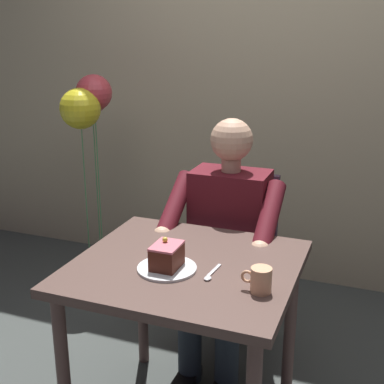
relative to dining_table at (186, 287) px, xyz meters
name	(u,v)px	position (x,y,z in m)	size (l,w,h in m)	color
cafe_rear_panel	(280,44)	(0.00, -1.56, 0.87)	(6.40, 0.12, 3.00)	tan
dining_table	(186,287)	(0.00, 0.00, 0.00)	(0.83, 0.77, 0.74)	brown
chair	(234,254)	(0.00, -0.67, -0.14)	(0.42, 0.42, 0.89)	#443044
seated_person	(224,243)	(0.00, -0.49, -0.01)	(0.53, 0.58, 1.20)	#57141D
dessert_plate	(167,268)	(0.04, 0.08, 0.11)	(0.22, 0.22, 0.01)	white
cake_slice	(167,256)	(0.04, 0.08, 0.16)	(0.10, 0.13, 0.11)	#4E2116
coffee_cup	(261,279)	(-0.32, 0.12, 0.15)	(0.11, 0.07, 0.09)	#E1A379
dessert_spoon	(211,275)	(-0.12, 0.07, 0.11)	(0.03, 0.14, 0.01)	silver
balloon_display	(89,117)	(1.01, -0.98, 0.45)	(0.26, 0.34, 1.33)	#B2C1C6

